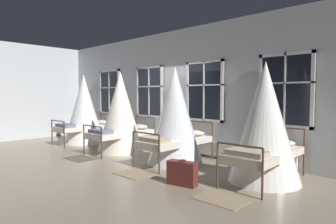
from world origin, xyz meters
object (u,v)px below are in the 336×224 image
(suitcase_dark, at_px, (182,173))
(cot_first, at_px, (84,110))
(cot_fourth, at_px, (265,124))
(cot_second, at_px, (121,113))
(cot_third, at_px, (175,117))

(suitcase_dark, bearing_deg, cot_first, 156.20)
(cot_first, distance_m, cot_fourth, 6.48)
(cot_second, relative_size, cot_third, 1.00)
(cot_second, bearing_deg, cot_first, 86.77)
(cot_first, bearing_deg, cot_second, -92.58)
(cot_third, distance_m, suitcase_dark, 1.95)
(cot_fourth, bearing_deg, cot_second, 90.32)
(cot_first, bearing_deg, cot_fourth, -90.41)
(cot_third, xyz_separation_m, suitcase_dark, (1.26, -1.20, -0.89))
(cot_first, xyz_separation_m, cot_third, (4.25, -0.07, -0.02))
(cot_first, distance_m, cot_second, 2.15)
(cot_first, xyz_separation_m, suitcase_dark, (5.50, -1.26, -0.91))
(cot_first, height_order, cot_fourth, cot_first)
(cot_second, xyz_separation_m, cot_fourth, (4.33, 0.07, -0.02))
(cot_fourth, bearing_deg, cot_first, 89.24)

